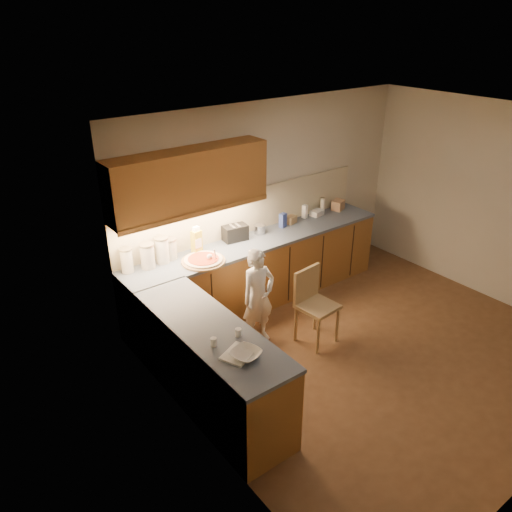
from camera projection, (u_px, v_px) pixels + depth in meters
name	position (u px, v px, depth m)	size (l,w,h in m)	color
room	(389.00, 217.00, 5.09)	(4.54, 4.50, 2.62)	#56351D
l_counter	(246.00, 297.00, 6.02)	(3.77, 2.62, 0.92)	#925E2A
backsplash	(246.00, 212.00, 6.52)	(3.75, 0.02, 0.58)	beige
upper_cabinets	(189.00, 180.00, 5.63)	(1.95, 0.36, 0.73)	#925E2A
pizza_on_board	(204.00, 260.00, 5.85)	(0.52, 0.52, 0.21)	tan
child	(258.00, 297.00, 5.77)	(0.44, 0.29, 1.19)	white
wooden_chair	(313.00, 300.00, 5.83)	(0.45, 0.45, 0.91)	tan
mixing_bowl	(246.00, 354.00, 4.23)	(0.25, 0.25, 0.06)	white
canister_a	(127.00, 260.00, 5.57)	(0.15, 0.15, 0.29)	white
canister_b	(147.00, 256.00, 5.66)	(0.17, 0.17, 0.30)	beige
canister_c	(162.00, 250.00, 5.78)	(0.17, 0.17, 0.32)	white
canister_d	(170.00, 249.00, 5.88)	(0.16, 0.16, 0.26)	beige
oil_jug	(197.00, 241.00, 5.99)	(0.13, 0.10, 0.35)	gold
toaster	(235.00, 233.00, 6.37)	(0.33, 0.22, 0.20)	black
steel_pot	(260.00, 229.00, 6.58)	(0.16, 0.16, 0.12)	#B6B6BB
blue_box	(283.00, 220.00, 6.76)	(0.10, 0.07, 0.19)	#354AA0
card_box_a	(291.00, 220.00, 6.90)	(0.15, 0.11, 0.11)	tan
white_bottle	(305.00, 211.00, 7.06)	(0.06, 0.06, 0.19)	white
flat_pack	(317.00, 213.00, 7.18)	(0.19, 0.13, 0.08)	white
tall_jar	(323.00, 205.00, 7.24)	(0.07, 0.07, 0.23)	silver
card_box_b	(338.00, 205.00, 7.36)	(0.19, 0.14, 0.14)	tan
dough_cloth	(238.00, 354.00, 4.27)	(0.28, 0.22, 0.02)	silver
spice_jar_a	(214.00, 342.00, 4.38)	(0.06, 0.06, 0.08)	silver
spice_jar_b	(238.00, 332.00, 4.51)	(0.06, 0.06, 0.08)	white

